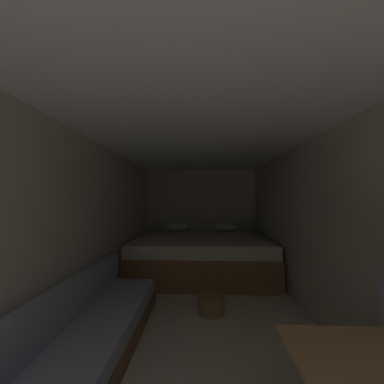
# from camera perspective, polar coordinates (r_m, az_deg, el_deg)

# --- Properties ---
(ground_plane) EXTENTS (7.22, 7.22, 0.00)m
(ground_plane) POSITION_cam_1_polar(r_m,az_deg,el_deg) (2.88, 2.49, -31.45)
(ground_plane) COLOR beige
(wall_back) EXTENTS (2.70, 0.05, 2.13)m
(wall_back) POSITION_cam_1_polar(r_m,az_deg,el_deg) (5.16, 2.28, -5.95)
(wall_back) COLOR beige
(wall_back) RESTS_ON ground
(wall_left) EXTENTS (0.05, 5.22, 2.13)m
(wall_left) POSITION_cam_1_polar(r_m,az_deg,el_deg) (2.86, -25.57, -8.92)
(wall_left) COLOR beige
(wall_left) RESTS_ON ground
(wall_right) EXTENTS (0.05, 5.22, 2.13)m
(wall_right) POSITION_cam_1_polar(r_m,az_deg,el_deg) (2.87, 30.33, -8.81)
(wall_right) COLOR beige
(wall_right) RESTS_ON ground
(ceiling_slab) EXTENTS (2.70, 5.22, 0.05)m
(ceiling_slab) POSITION_cam_1_polar(r_m,az_deg,el_deg) (2.62, 2.42, 14.32)
(ceiling_slab) COLOR white
(ceiling_slab) RESTS_ON wall_left
(bed) EXTENTS (2.48, 1.82, 0.88)m
(bed) POSITION_cam_1_polar(r_m,az_deg,el_deg) (4.31, 2.33, -16.27)
(bed) COLOR olive
(bed) RESTS_ON ground
(sofa_left) EXTENTS (0.65, 2.60, 0.66)m
(sofa_left) POSITION_cam_1_polar(r_m,az_deg,el_deg) (2.32, -28.28, -33.07)
(sofa_left) COLOR brown
(sofa_left) RESTS_ON ground
(wicker_basket) EXTENTS (0.33, 0.33, 0.22)m
(wicker_basket) POSITION_cam_1_polar(r_m,az_deg,el_deg) (3.05, 5.12, -27.43)
(wicker_basket) COLOR olive
(wicker_basket) RESTS_ON ground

